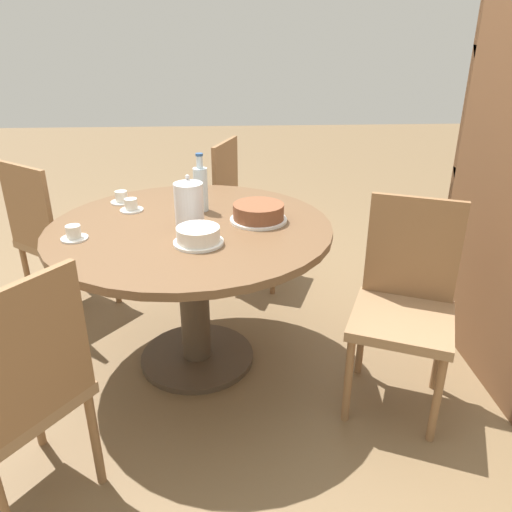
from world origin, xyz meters
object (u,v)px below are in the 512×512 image
Objects in this scene: chair_c at (405,302)px; cake_main at (259,213)px; water_bottle at (201,188)px; chair_d at (245,209)px; cake_second at (198,236)px; chair_b at (16,393)px; chair_a at (55,235)px; cup_b at (131,206)px; cup_a at (121,198)px; cup_c at (74,234)px; coffee_pot at (188,202)px.

cake_main is (-0.37, -0.62, 0.29)m from chair_c.
water_bottle reaches higher than chair_c.
cake_second is at bearing -170.73° from chair_d.
chair_a is at bearing -132.19° from chair_b.
chair_b reaches higher than cup_b.
cup_a and cup_b have the same top height.
cup_a and cup_c have the same top height.
cup_a is at bearing -143.30° from cake_second.
chair_c and chair_d have the same top height.
cake_second is at bearing -45.88° from cake_main.
chair_d reaches higher than cake_main.
chair_b is 0.89m from cake_second.
chair_b is 1.07m from coffee_pot.
water_bottle is at bearing -177.33° from chair_d.
chair_b reaches higher than cup_c.
chair_b is 1.55m from chair_c.
cake_main reaches higher than cup_a.
cup_c is at bearing -77.26° from cake_main.
cake_main is 2.34× the size of cup_c.
cake_second reaches higher than cup_a.
coffee_pot reaches higher than cake_second.
cup_a is 1.00× the size of cup_b.
chair_c reaches higher than cup_a.
cake_second is at bearing 81.63° from cup_c.
cup_c is (1.09, -0.77, 0.28)m from chair_d.
cup_b is at bearing -92.05° from water_bottle.
cake_second is 1.85× the size of cup_a.
coffee_pot reaches higher than cup_b.
chair_d is 8.09× the size of cup_a.
cake_main is at bearing 65.87° from cup_a.
cup_a is at bearing 167.52° from cup_c.
chair_a is 3.46× the size of cake_main.
chair_b is at bearing -3.03° from cup_c.
coffee_pot is 0.26m from cake_second.
chair_b is at bearing -42.88° from cake_second.
chair_b is 3.46× the size of cake_main.
coffee_pot is (0.54, 0.82, 0.36)m from chair_a.
chair_c reaches higher than cup_c.
cake_second is at bearing 12.52° from coffee_pot.
chair_d is at bearing 140.02° from chair_c.
coffee_pot is 0.87× the size of cake_main.
cake_main is 0.38m from cake_second.
chair_d is 0.87m from water_bottle.
cup_b is (-0.55, -1.24, 0.28)m from chair_c.
chair_b is at bearing -31.23° from coffee_pot.
cake_main is 0.65m from cup_b.
chair_c is at bearing -168.94° from chair_a.
chair_c is at bearing 59.31° from cake_main.
chair_c is at bearing 59.07° from water_bottle.
cake_main is 0.83m from cup_c.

